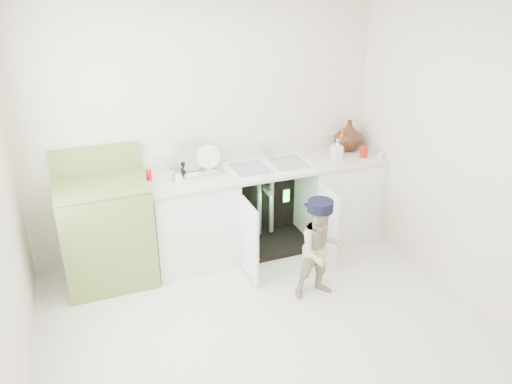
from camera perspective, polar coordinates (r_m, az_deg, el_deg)
ground at (r=4.24m, az=0.79°, el=-15.17°), size 3.50×3.50×0.00m
room_shell at (r=3.57m, az=0.91°, el=0.46°), size 6.00×5.50×1.26m
counter_run at (r=5.12m, az=1.75°, el=-1.37°), size 2.44×1.02×1.22m
avocado_stove at (r=4.75m, az=-16.68°, el=-4.28°), size 0.79×0.65×1.22m
repair_worker at (r=4.38m, az=7.44°, el=-6.46°), size 0.46×0.80×0.92m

